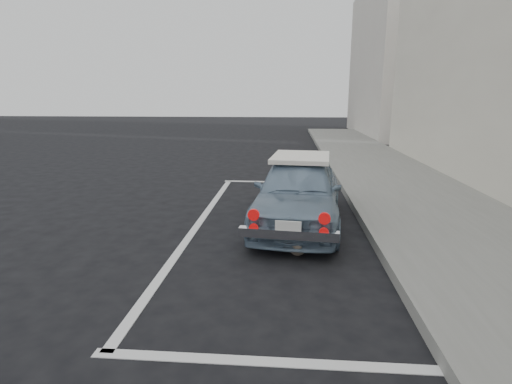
% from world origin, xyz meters
% --- Properties ---
extents(ground, '(80.00, 80.00, 0.00)m').
position_xyz_m(ground, '(0.00, 0.00, 0.00)').
color(ground, black).
rests_on(ground, ground).
extents(sidewalk, '(2.80, 40.00, 0.15)m').
position_xyz_m(sidewalk, '(3.20, 2.00, 0.07)').
color(sidewalk, slate).
rests_on(sidewalk, ground).
extents(building_far, '(3.50, 10.00, 8.00)m').
position_xyz_m(building_far, '(6.35, 20.00, 4.00)').
color(building_far, beige).
rests_on(building_far, ground).
extents(pline_rear, '(3.00, 0.12, 0.01)m').
position_xyz_m(pline_rear, '(0.50, -0.50, 0.00)').
color(pline_rear, silver).
rests_on(pline_rear, ground).
extents(pline_front, '(3.00, 0.12, 0.01)m').
position_xyz_m(pline_front, '(0.50, 6.50, 0.00)').
color(pline_front, silver).
rests_on(pline_front, ground).
extents(pline_side, '(0.12, 7.00, 0.01)m').
position_xyz_m(pline_side, '(-0.90, 3.00, 0.00)').
color(pline_side, silver).
rests_on(pline_side, ground).
extents(retro_coupe, '(1.68, 3.48, 1.14)m').
position_xyz_m(retro_coupe, '(0.77, 3.15, 0.58)').
color(retro_coupe, '#758EA6').
rests_on(retro_coupe, ground).
extents(cat, '(0.27, 0.56, 0.30)m').
position_xyz_m(cat, '(0.74, 1.78, 0.14)').
color(cat, brown).
rests_on(cat, ground).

